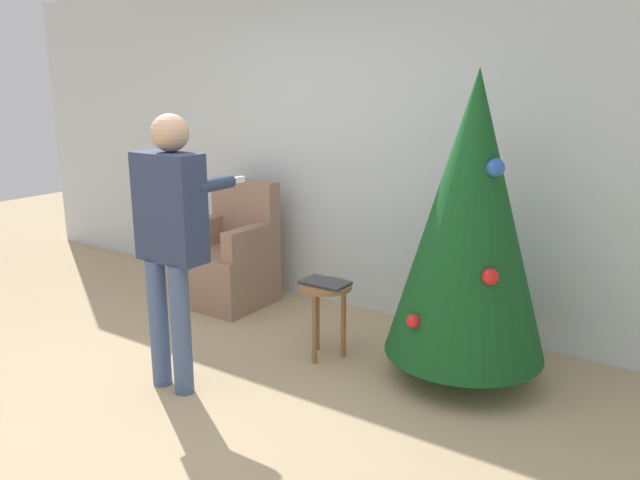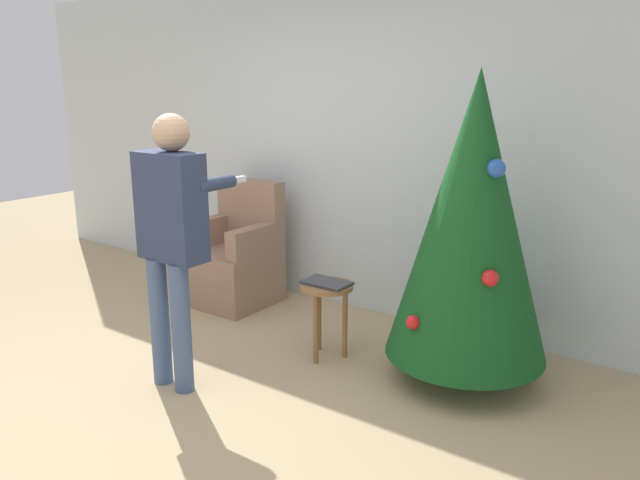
% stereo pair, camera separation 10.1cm
% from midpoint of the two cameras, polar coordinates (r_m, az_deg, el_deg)
% --- Properties ---
extents(ground_plane, '(14.00, 14.00, 0.00)m').
position_cam_midpoint_polar(ground_plane, '(3.89, -14.54, -15.06)').
color(ground_plane, tan).
extents(wall_back, '(8.00, 0.06, 2.70)m').
position_cam_midpoint_polar(wall_back, '(5.12, 4.02, 8.43)').
color(wall_back, silver).
rests_on(wall_back, ground_plane).
extents(christmas_tree, '(1.01, 1.01, 1.96)m').
position_cam_midpoint_polar(christmas_tree, '(3.92, 14.45, 1.94)').
color(christmas_tree, brown).
rests_on(christmas_tree, ground_plane).
extents(armchair, '(0.66, 0.65, 1.05)m').
position_cam_midpoint_polar(armchair, '(5.43, -7.18, -1.81)').
color(armchair, '#93705B').
rests_on(armchair, ground_plane).
extents(person_standing, '(0.45, 0.57, 1.70)m').
position_cam_midpoint_polar(person_standing, '(3.85, -12.68, 1.12)').
color(person_standing, '#475B84').
rests_on(person_standing, ground_plane).
extents(side_stool, '(0.37, 0.37, 0.53)m').
position_cam_midpoint_polar(side_stool, '(4.30, 1.27, -5.35)').
color(side_stool, olive).
rests_on(side_stool, ground_plane).
extents(laptop, '(0.32, 0.20, 0.02)m').
position_cam_midpoint_polar(laptop, '(4.26, 1.28, -3.93)').
color(laptop, '#38383D').
rests_on(laptop, side_stool).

